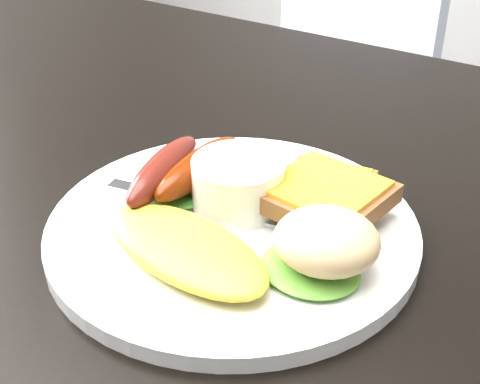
{
  "coord_description": "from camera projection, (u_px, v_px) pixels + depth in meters",
  "views": [
    {
      "loc": [
        0.34,
        -0.36,
        1.03
      ],
      "look_at": [
        0.12,
        -0.02,
        0.78
      ],
      "focal_mm": 50.0,
      "sensor_mm": 36.0,
      "label": 1
    }
  ],
  "objects": [
    {
      "name": "lettuce_left",
      "position": [
        181.0,
        183.0,
        0.51
      ],
      "size": [
        0.08,
        0.08,
        0.01
      ],
      "primitive_type": "ellipsoid",
      "rotation": [
        0.0,
        0.0,
        -0.09
      ],
      "color": "#34941E",
      "rests_on": "plate"
    },
    {
      "name": "fork",
      "position": [
        195.0,
        204.0,
        0.49
      ],
      "size": [
        0.15,
        0.04,
        0.0
      ],
      "primitive_type": "cube",
      "rotation": [
        0.0,
        0.0,
        0.17
      ],
      "color": "#ADAFB7",
      "rests_on": "plate"
    },
    {
      "name": "ramekin",
      "position": [
        239.0,
        185.0,
        0.49
      ],
      "size": [
        0.08,
        0.08,
        0.04
      ],
      "primitive_type": "cylinder",
      "rotation": [
        0.0,
        0.0,
        -0.27
      ],
      "color": "white",
      "rests_on": "plate"
    },
    {
      "name": "potato_salad",
      "position": [
        327.0,
        241.0,
        0.42
      ],
      "size": [
        0.09,
        0.08,
        0.04
      ],
      "primitive_type": "ellipsoid",
      "rotation": [
        0.0,
        0.0,
        0.37
      ],
      "color": "#F7E8B1",
      "rests_on": "lettuce_right"
    },
    {
      "name": "plate",
      "position": [
        232.0,
        229.0,
        0.48
      ],
      "size": [
        0.27,
        0.27,
        0.01
      ],
      "primitive_type": "cylinder",
      "color": "white",
      "rests_on": "dining_table"
    },
    {
      "name": "omelette",
      "position": [
        186.0,
        248.0,
        0.43
      ],
      "size": [
        0.15,
        0.09,
        0.02
      ],
      "primitive_type": "ellipsoid",
      "rotation": [
        0.0,
        0.0,
        -0.2
      ],
      "color": "#FFF53E",
      "rests_on": "plate"
    },
    {
      "name": "sausage_a",
      "position": [
        163.0,
        170.0,
        0.5
      ],
      "size": [
        0.05,
        0.11,
        0.03
      ],
      "primitive_type": "ellipsoid",
      "rotation": [
        0.0,
        0.0,
        0.21
      ],
      "color": "maroon",
      "rests_on": "lettuce_left"
    },
    {
      "name": "dining_chair",
      "position": [
        314.0,
        110.0,
        1.38
      ],
      "size": [
        0.46,
        0.46,
        0.05
      ],
      "primitive_type": "cube",
      "rotation": [
        0.0,
        0.0,
        -0.19
      ],
      "color": "tan",
      "rests_on": "ground"
    },
    {
      "name": "sausage_b",
      "position": [
        199.0,
        167.0,
        0.5
      ],
      "size": [
        0.03,
        0.11,
        0.03
      ],
      "primitive_type": "ellipsoid",
      "rotation": [
        0.0,
        0.0,
        0.02
      ],
      "color": "#5F0D03",
      "rests_on": "lettuce_left"
    },
    {
      "name": "toast_a",
      "position": [
        325.0,
        188.0,
        0.5
      ],
      "size": [
        0.07,
        0.07,
        0.01
      ],
      "primitive_type": "cube",
      "rotation": [
        0.0,
        0.0,
        0.16
      ],
      "color": "brown",
      "rests_on": "plate"
    },
    {
      "name": "toast_b",
      "position": [
        325.0,
        196.0,
        0.47
      ],
      "size": [
        0.09,
        0.09,
        0.01
      ],
      "primitive_type": "cube",
      "rotation": [
        0.0,
        0.0,
        -0.13
      ],
      "color": "brown",
      "rests_on": "toast_a"
    },
    {
      "name": "dining_table",
      "position": [
        141.0,
        192.0,
        0.57
      ],
      "size": [
        1.2,
        0.8,
        0.04
      ],
      "primitive_type": "cube",
      "color": "black",
      "rests_on": "ground"
    },
    {
      "name": "lettuce_right",
      "position": [
        310.0,
        268.0,
        0.42
      ],
      "size": [
        0.08,
        0.07,
        0.01
      ],
      "primitive_type": "ellipsoid",
      "rotation": [
        0.0,
        0.0,
        -0.16
      ],
      "color": "#3E8323",
      "rests_on": "plate"
    }
  ]
}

